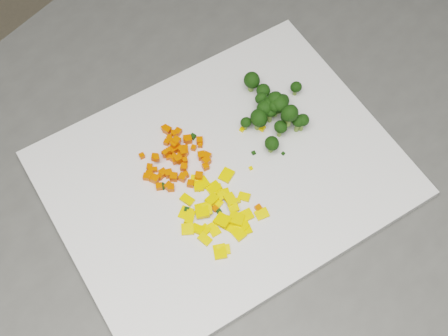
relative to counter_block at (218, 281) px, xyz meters
name	(u,v)px	position (x,y,z in m)	size (l,w,h in m)	color
counter_block	(218,281)	(0.00, 0.00, 0.00)	(1.06, 0.74, 0.90)	#4A4A48
cutting_board	(224,174)	(0.00, -0.02, 0.46)	(0.42, 0.33, 0.01)	silver
carrot_pile	(170,153)	(-0.05, 0.03, 0.47)	(0.09, 0.09, 0.03)	#DF4102
pepper_pile	(221,211)	(-0.02, -0.07, 0.47)	(0.11, 0.11, 0.01)	#F3B50C
broccoli_pile	(276,107)	(0.10, 0.03, 0.49)	(0.11, 0.11, 0.05)	black
carrot_cube_0	(146,177)	(-0.09, 0.02, 0.47)	(0.01, 0.01, 0.01)	#DF4102
carrot_cube_1	(174,144)	(-0.04, 0.04, 0.47)	(0.01, 0.01, 0.01)	#DF4102
carrot_cube_2	(174,177)	(-0.06, 0.00, 0.47)	(0.01, 0.01, 0.01)	#DF4102
carrot_cube_3	(150,167)	(-0.08, 0.03, 0.46)	(0.01, 0.01, 0.01)	#DF4102
carrot_cube_4	(185,160)	(-0.03, 0.02, 0.47)	(0.01, 0.01, 0.01)	#DF4102
carrot_cube_5	(160,176)	(-0.07, 0.01, 0.46)	(0.01, 0.01, 0.01)	#DF4102
carrot_cube_6	(180,155)	(-0.04, 0.03, 0.46)	(0.01, 0.01, 0.01)	#DF4102
carrot_cube_7	(171,188)	(-0.07, -0.01, 0.47)	(0.01, 0.01, 0.01)	#DF4102
carrot_cube_8	(151,176)	(-0.08, 0.02, 0.46)	(0.01, 0.01, 0.01)	#DF4102
carrot_cube_9	(171,151)	(-0.04, 0.04, 0.47)	(0.01, 0.01, 0.01)	#DF4102
carrot_cube_10	(185,149)	(-0.03, 0.03, 0.47)	(0.01, 0.01, 0.01)	#DF4102
carrot_cube_11	(151,170)	(-0.08, 0.02, 0.46)	(0.01, 0.01, 0.01)	#DF4102
carrot_cube_12	(174,158)	(-0.04, 0.03, 0.47)	(0.01, 0.01, 0.01)	#DF4102
carrot_cube_13	(206,161)	(-0.01, 0.01, 0.47)	(0.01, 0.01, 0.01)	#DF4102
carrot_cube_14	(155,179)	(-0.08, 0.01, 0.47)	(0.01, 0.01, 0.01)	#DF4102
carrot_cube_15	(165,128)	(-0.04, 0.07, 0.46)	(0.01, 0.01, 0.01)	#DF4102
carrot_cube_16	(183,177)	(-0.05, 0.00, 0.47)	(0.01, 0.01, 0.01)	#DF4102
carrot_cube_17	(167,130)	(-0.04, 0.07, 0.47)	(0.01, 0.01, 0.01)	#DF4102
carrot_cube_18	(170,139)	(-0.04, 0.06, 0.46)	(0.01, 0.01, 0.01)	#DF4102
carrot_cube_19	(175,160)	(-0.04, 0.02, 0.47)	(0.01, 0.01, 0.01)	#DF4102
carrot_cube_20	(176,141)	(-0.03, 0.04, 0.47)	(0.01, 0.01, 0.01)	#DF4102
carrot_cube_21	(178,159)	(-0.04, 0.02, 0.47)	(0.01, 0.01, 0.01)	#DF4102
carrot_cube_22	(186,175)	(-0.04, 0.00, 0.46)	(0.01, 0.01, 0.01)	#DF4102
carrot_cube_23	(163,173)	(-0.07, 0.01, 0.47)	(0.01, 0.01, 0.01)	#DF4102
carrot_cube_24	(188,140)	(-0.02, 0.04, 0.47)	(0.01, 0.01, 0.01)	#DF4102
carrot_cube_25	(181,149)	(-0.03, 0.03, 0.47)	(0.01, 0.01, 0.01)	#DF4102
carrot_cube_26	(167,142)	(-0.04, 0.05, 0.46)	(0.01, 0.01, 0.01)	#DF4102
carrot_cube_27	(170,137)	(-0.04, 0.06, 0.46)	(0.01, 0.01, 0.01)	#DF4102
carrot_cube_28	(177,147)	(-0.03, 0.04, 0.47)	(0.01, 0.01, 0.01)	#DF4102
carrot_cube_29	(155,170)	(-0.07, 0.02, 0.46)	(0.01, 0.01, 0.01)	#DF4102
carrot_cube_30	(173,150)	(-0.04, 0.04, 0.47)	(0.01, 0.01, 0.01)	#DF4102
carrot_cube_31	(184,166)	(-0.04, 0.01, 0.46)	(0.01, 0.01, 0.01)	#DF4102
carrot_cube_32	(157,158)	(-0.07, 0.03, 0.47)	(0.01, 0.01, 0.01)	#DF4102
carrot_cube_33	(185,154)	(-0.03, 0.03, 0.47)	(0.01, 0.01, 0.01)	#DF4102
carrot_cube_34	(155,157)	(-0.07, 0.04, 0.47)	(0.01, 0.01, 0.01)	#DF4102
carrot_cube_35	(184,167)	(-0.04, 0.01, 0.47)	(0.01, 0.01, 0.01)	#DF4102
carrot_cube_36	(142,156)	(-0.08, 0.05, 0.46)	(0.01, 0.01, 0.01)	#DF4102
carrot_cube_37	(199,176)	(-0.03, -0.01, 0.47)	(0.01, 0.01, 0.01)	#DF4102
carrot_cube_38	(165,155)	(-0.05, 0.04, 0.46)	(0.01, 0.01, 0.01)	#DF4102
carrot_cube_39	(185,151)	(-0.03, 0.03, 0.46)	(0.01, 0.01, 0.01)	#DF4102
carrot_cube_40	(179,157)	(-0.04, 0.02, 0.47)	(0.01, 0.01, 0.01)	#DF4102
carrot_cube_41	(200,141)	(0.00, 0.04, 0.47)	(0.01, 0.01, 0.01)	#DF4102
carrot_cube_42	(194,148)	(-0.02, 0.03, 0.46)	(0.01, 0.01, 0.01)	#DF4102
carrot_cube_43	(169,150)	(-0.05, 0.04, 0.47)	(0.01, 0.01, 0.01)	#DF4102
carrot_cube_44	(169,186)	(-0.07, -0.01, 0.47)	(0.01, 0.01, 0.01)	#DF4102
carrot_cube_45	(175,134)	(-0.03, 0.06, 0.46)	(0.01, 0.01, 0.01)	#DF4102
carrot_cube_46	(149,175)	(-0.08, 0.02, 0.47)	(0.01, 0.01, 0.01)	#DF4102
carrot_cube_47	(183,153)	(-0.03, 0.03, 0.47)	(0.01, 0.01, 0.01)	#DF4102
carrot_cube_48	(174,133)	(-0.03, 0.06, 0.46)	(0.01, 0.01, 0.01)	#DF4102
carrot_cube_49	(169,157)	(-0.05, 0.03, 0.46)	(0.01, 0.01, 0.01)	#DF4102
carrot_cube_50	(202,156)	(-0.01, 0.01, 0.47)	(0.01, 0.01, 0.01)	#DF4102
carrot_cube_51	(178,132)	(-0.02, 0.06, 0.47)	(0.01, 0.01, 0.01)	#DF4102
carrot_cube_52	(169,174)	(-0.06, 0.01, 0.47)	(0.01, 0.01, 0.01)	#DF4102
carrot_cube_53	(150,178)	(-0.08, 0.01, 0.46)	(0.01, 0.01, 0.01)	#DF4102
carrot_cube_54	(179,159)	(-0.04, 0.02, 0.47)	(0.01, 0.01, 0.01)	#DF4102
carrot_cube_55	(165,153)	(-0.05, 0.04, 0.47)	(0.01, 0.01, 0.01)	#DF4102
carrot_cube_56	(207,156)	(-0.01, 0.01, 0.47)	(0.01, 0.01, 0.01)	#DF4102
carrot_cube_57	(206,167)	(-0.01, 0.00, 0.47)	(0.01, 0.01, 0.01)	#DF4102
carrot_cube_58	(176,141)	(-0.03, 0.05, 0.47)	(0.01, 0.01, 0.01)	#DF4102
carrot_cube_59	(200,145)	(-0.01, 0.03, 0.46)	(0.01, 0.01, 0.01)	#DF4102
carrot_cube_60	(172,142)	(-0.04, 0.05, 0.46)	(0.01, 0.01, 0.01)	#DF4102
carrot_cube_61	(186,139)	(-0.02, 0.05, 0.47)	(0.01, 0.01, 0.01)	#DF4102
carrot_cube_62	(159,187)	(-0.08, 0.00, 0.47)	(0.01, 0.01, 0.01)	#DF4102
carrot_cube_63	(191,184)	(-0.04, -0.01, 0.47)	(0.01, 0.01, 0.01)	#DF4102
pepper_chunk_0	(206,229)	(-0.05, -0.08, 0.46)	(0.01, 0.01, 0.00)	#F3B50C
pepper_chunk_1	(244,197)	(0.01, -0.06, 0.46)	(0.01, 0.01, 0.00)	#F3B50C
pepper_chunk_2	(242,226)	(-0.01, -0.09, 0.46)	(0.01, 0.01, 0.00)	#F3B50C
pepper_chunk_3	(222,220)	(-0.03, -0.08, 0.47)	(0.02, 0.02, 0.00)	#F3B50C
pepper_chunk_4	(245,228)	(-0.01, -0.10, 0.46)	(0.02, 0.01, 0.00)	#F3B50C
pepper_chunk_5	(233,208)	(-0.01, -0.07, 0.47)	(0.01, 0.01, 0.00)	#F3B50C
pepper_chunk_6	(202,211)	(-0.04, -0.05, 0.47)	(0.02, 0.02, 0.00)	#F3B50C
pepper_chunk_7	(220,252)	(-0.05, -0.11, 0.46)	(0.02, 0.01, 0.00)	#F3B50C
pepper_chunk_8	(236,218)	(-0.01, -0.08, 0.47)	(0.02, 0.02, 0.00)	#F3B50C
pepper_chunk_9	(187,200)	(-0.05, -0.03, 0.46)	(0.02, 0.01, 0.00)	#F3B50C
pepper_chunk_10	(214,188)	(-0.02, -0.03, 0.46)	(0.02, 0.01, 0.00)	#F3B50C
pepper_chunk_11	(215,202)	(-0.03, -0.05, 0.46)	(0.02, 0.01, 0.00)	#F3B50C
pepper_chunk_12	(188,229)	(-0.07, -0.07, 0.46)	(0.01, 0.01, 0.00)	#F3B50C
pepper_chunk_13	(262,214)	(0.02, -0.09, 0.46)	(0.01, 0.02, 0.00)	#F3B50C
pepper_chunk_14	(204,211)	(-0.04, -0.05, 0.46)	(0.02, 0.01, 0.00)	#F3B50C
pepper_chunk_15	(214,229)	(-0.04, -0.08, 0.46)	(0.02, 0.01, 0.00)	#F3B50C
pepper_chunk_16	(197,180)	(-0.03, -0.01, 0.46)	(0.02, 0.01, 0.00)	#F3B50C
pepper_chunk_17	(246,216)	(0.00, -0.08, 0.46)	(0.01, 0.02, 0.00)	#F3B50C
pepper_chunk_18	(190,217)	(-0.06, -0.05, 0.46)	(0.02, 0.01, 0.00)	#F3B50C
pepper_chunk_19	(230,224)	(-0.02, -0.08, 0.46)	(0.02, 0.02, 0.00)	#F3B50C
pepper_chunk_20	(222,196)	(-0.01, -0.05, 0.47)	(0.01, 0.01, 0.00)	#F3B50C
pepper_chunk_21	(205,239)	(-0.06, -0.09, 0.46)	(0.02, 0.01, 0.00)	#F3B50C
pepper_chunk_22	(199,187)	(-0.03, -0.02, 0.46)	(0.01, 0.01, 0.00)	#F3B50C
pepper_chunk_23	(224,250)	(-0.04, -0.11, 0.46)	(0.01, 0.02, 0.00)	#F3B50C
pepper_chunk_24	(186,213)	(-0.06, -0.05, 0.46)	(0.02, 0.01, 0.00)	#F3B50C
pepper_chunk_25	(238,233)	(-0.02, -0.10, 0.46)	(0.02, 0.01, 0.00)	#F3B50C
pepper_chunk_26	(198,229)	(-0.06, -0.07, 0.46)	(0.01, 0.01, 0.00)	#F3B50C
pepper_chunk_27	(202,184)	(-0.03, -0.02, 0.46)	(0.02, 0.02, 0.00)	#F3B50C
pepper_chunk_28	(224,194)	(-0.01, -0.04, 0.46)	(0.01, 0.01, 0.00)	#F3B50C
pepper_chunk_29	(207,209)	(-0.04, -0.06, 0.47)	(0.01, 0.01, 0.00)	#F3B50C
pepper_chunk_30	(216,189)	(-0.02, -0.03, 0.46)	(0.01, 0.01, 0.00)	#F3B50C
pepper_chunk_31	(227,175)	(0.00, -0.02, 0.46)	(0.02, 0.01, 0.00)	#F3B50C
pepper_chunk_32	(212,199)	(-0.03, -0.05, 0.47)	(0.02, 0.01, 0.00)	#F3B50C
pepper_chunk_33	(230,199)	(-0.01, -0.06, 0.47)	(0.02, 0.01, 0.00)	#F3B50C
broccoli_floret_0	(295,89)	(0.14, 0.05, 0.47)	(0.02, 0.02, 0.02)	black
broccoli_floret_1	(275,109)	(0.10, 0.03, 0.48)	(0.03, 0.03, 0.03)	black
broccoli_floret_2	(302,123)	(0.12, 0.00, 0.48)	(0.02, 0.02, 0.03)	black
broccoli_floret_3	(275,101)	(0.10, 0.03, 0.49)	(0.03, 0.03, 0.03)	black
broccoli_floret_4	(270,108)	(0.10, 0.03, 0.48)	(0.03, 0.03, 0.03)	black
broccoli_floret_5	(264,111)	(0.09, 0.03, 0.48)	(0.03, 0.03, 0.03)	black
broccoli_floret_6	(297,124)	(0.12, 0.00, 0.48)	(0.02, 0.02, 0.03)	black
broccoli_floret_7	(279,105)	(0.10, 0.03, 0.49)	(0.03, 0.03, 0.03)	black
broccoli_floret_8	(258,121)	(0.07, 0.02, 0.48)	(0.03, 0.03, 0.03)	black
broccoli_floret_9	(282,103)	(0.11, 0.04, 0.47)	(0.02, 0.02, 0.02)	black
broccoli_floret_10	(246,124)	(0.06, 0.03, 0.47)	(0.02, 0.02, 0.02)	black
broccoli_floret_11	(270,115)	(0.09, 0.03, 0.48)	(0.02, 0.02, 0.03)	black
broccoli_floret_12	(260,102)	(0.09, 0.05, 0.48)	(0.02, 0.02, 0.03)	black
broccoli_floret_13	(251,83)	(0.09, 0.08, 0.48)	(0.03, 0.03, 0.03)	black
broccoli_floret_14	(280,130)	(0.09, 0.00, 0.47)	(0.02, 0.02, 0.03)	black
broccoli_floret_15	(289,117)	(0.10, 0.00, 0.49)	(0.03, 0.03, 0.03)	black
broccoli_floret_16	(275,108)	(0.10, 0.03, 0.48)	(0.03, 0.03, 0.03)	black
broccoli_floret_17	(287,119)	(0.11, 0.01, 0.47)	(0.03, 0.03, 0.02)	black
broccoli_floret_18	(263,93)	(0.10, 0.06, 0.47)	(0.02, 0.02, 0.03)	black
broccoli_floret_19	(271,146)	(0.07, -0.01, 0.47)	(0.02, 0.02, 0.02)	black
stray_bit_0	(242,130)	(0.05, 0.03, 0.46)	(0.01, 0.01, 0.00)	#F3B50C
stray_bit_1	(244,126)	(0.06, 0.03, 0.46)	(0.00, 0.00, 0.00)	#F3B50C
stray_bit_2	(187,210)	(-0.06, -0.04, 0.46)	(0.01, 0.01, 0.00)	black
stray_bit_3	(251,168)	(0.04, -0.03, 0.46)	(0.00, 0.00, 0.00)	#F3B50C
stray_bit_4	(254,153)	(0.05, -0.01, 0.46)	(0.00, 0.00, 0.00)	black
stray_bit_5	(215,222)	(-0.04, -0.07, 0.46)	(0.00, 0.00, 0.00)	black
stray_bit_6	(262,128)	(0.08, 0.02, 0.46)	(0.01, 0.01, 0.01)	#F3B50C
stray_bit_7	(283,153)	(0.08, -0.03, 0.46)	(0.00, 0.00, 0.00)	black
stray_bit_8	(219,212)	(-0.03, -0.06, 0.46)	(0.01, 0.01, 0.00)	black
stray_bit_9	(193,136)	(-0.01, 0.05, 0.46)	(0.01, 0.01, 0.00)	black
stray_bit_10	(258,208)	(0.02, -0.08, 0.46)	(0.01, 0.01, 0.01)	#DF4102
stray_bit_11	(215,209)	(-0.03, -0.06, 0.46)	(0.01, 0.01, 0.00)	#DF4102
stray_bit_12	(163,186)	(-0.07, 0.00, 0.46)	(0.01, 0.01, 0.00)	black
stray_bit_13	(237,201)	(0.00, -0.06, 0.46)	(0.01, 0.01, 0.00)	#F3B50C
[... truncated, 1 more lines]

